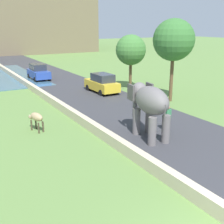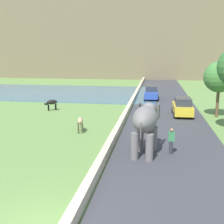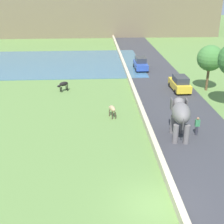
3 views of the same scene
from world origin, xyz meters
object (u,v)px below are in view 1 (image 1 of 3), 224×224
object	(u,v)px
elephant	(149,103)
car_blue	(38,72)
cow_tan	(36,118)
car_yellow	(102,83)
person_beside_elephant	(168,118)

from	to	relation	value
elephant	car_blue	size ratio (longest dim) A/B	0.89
car_blue	cow_tan	size ratio (longest dim) A/B	2.82
elephant	car_blue	world-z (taller)	elephant
car_yellow	cow_tan	distance (m)	10.84
car_blue	cow_tan	distance (m)	17.38
person_beside_elephant	elephant	bearing A→B (deg)	-173.25
elephant	cow_tan	distance (m)	6.77
elephant	cow_tan	world-z (taller)	elephant
elephant	person_beside_elephant	world-z (taller)	elephant
car_yellow	cow_tan	bearing A→B (deg)	-139.59
person_beside_elephant	car_blue	size ratio (longest dim) A/B	0.41
person_beside_elephant	car_blue	world-z (taller)	car_blue
elephant	person_beside_elephant	bearing A→B (deg)	6.75
elephant	cow_tan	size ratio (longest dim) A/B	2.49
person_beside_elephant	car_blue	bearing A→B (deg)	94.32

